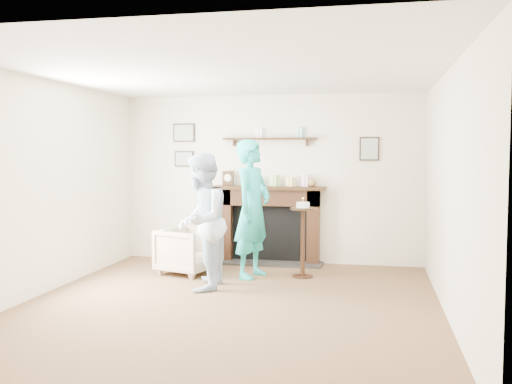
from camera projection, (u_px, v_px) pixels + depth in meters
ground at (230, 304)px, 6.19m from camera, size 5.00×5.00×0.00m
room_shell at (244, 155)px, 6.75m from camera, size 4.54×5.02×2.52m
armchair at (188, 274)px, 7.76m from camera, size 0.86×0.84×0.63m
man at (202, 289)px, 6.88m from camera, size 0.67×0.84×1.64m
woman at (252, 277)px, 7.56m from camera, size 0.61×0.76×1.82m
pedestal_table at (303, 228)px, 7.50m from camera, size 0.33×0.33×1.06m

